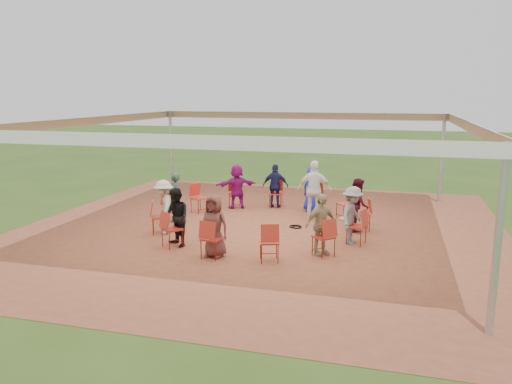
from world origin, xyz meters
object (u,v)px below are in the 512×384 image
(person_seated_7, at_px, (176,218))
(chair_1, at_px, (362,215))
(chair_3, at_px, (314,197))
(chair_12, at_px, (324,237))
(person_seated_8, at_px, (214,226))
(person_seated_0, at_px, (352,215))
(person_seated_2, at_px, (312,189))
(chair_4, at_px, (276,194))
(chair_9, at_px, (172,229))
(person_seated_1, at_px, (358,205))
(chair_10, at_px, (212,239))
(person_seated_9, at_px, (321,224))
(chair_5, at_px, (236,194))
(person_seated_5, at_px, (175,197))
(chair_11, at_px, (269,242))
(chair_0, at_px, (357,227))
(chair_6, at_px, (199,198))
(person_seated_3, at_px, (275,186))
(cable_coil, at_px, (296,227))
(person_seated_4, at_px, (237,186))
(chair_2, at_px, (345,204))
(chair_8, at_px, (160,217))
(person_seated_6, at_px, (164,207))
(standing_person, at_px, (315,190))
(laptop, at_px, (346,216))

(person_seated_7, bearing_deg, chair_1, 68.74)
(chair_3, bearing_deg, chair_1, 152.31)
(chair_12, height_order, person_seated_8, person_seated_8)
(person_seated_0, xyz_separation_m, person_seated_2, (-1.50, 3.13, 0.00))
(chair_4, xyz_separation_m, person_seated_8, (-0.18, -5.32, 0.27))
(chair_9, height_order, person_seated_1, person_seated_1)
(chair_12, distance_m, person_seated_0, 1.32)
(chair_10, bearing_deg, person_seated_2, 83.23)
(person_seated_9, bearing_deg, chair_3, 54.50)
(chair_5, height_order, person_seated_5, person_seated_5)
(chair_4, bearing_deg, person_seated_7, 69.72)
(person_seated_8, bearing_deg, chair_3, 82.92)
(chair_11, height_order, person_seated_9, person_seated_9)
(chair_0, height_order, chair_9, same)
(chair_11, distance_m, person_seated_0, 2.51)
(chair_4, xyz_separation_m, chair_10, (-0.20, -5.44, 0.00))
(chair_0, height_order, chair_6, same)
(person_seated_0, xyz_separation_m, person_seated_7, (-4.09, -1.38, 0.00))
(person_seated_3, bearing_deg, person_seated_1, 138.46)
(cable_coil, bearing_deg, person_seated_4, 141.67)
(chair_12, relative_size, person_seated_7, 0.63)
(chair_10, bearing_deg, chair_2, 69.23)
(chair_8, height_order, person_seated_2, person_seated_2)
(chair_1, distance_m, chair_6, 5.13)
(person_seated_6, distance_m, person_seated_7, 1.25)
(person_seated_9, distance_m, cable_coil, 2.51)
(chair_0, relative_size, chair_10, 1.00)
(chair_11, relative_size, person_seated_0, 0.63)
(chair_10, distance_m, chair_12, 2.55)
(chair_9, height_order, standing_person, standing_person)
(chair_4, xyz_separation_m, person_seated_9, (2.13, -4.54, 0.27))
(person_seated_9, bearing_deg, chair_8, 125.50)
(person_seated_3, bearing_deg, person_seated_5, 41.54)
(chair_4, distance_m, chair_6, 2.55)
(chair_9, height_order, person_seated_4, person_seated_4)
(chair_6, height_order, person_seated_2, person_seated_2)
(chair_5, xyz_separation_m, person_seated_8, (1.06, -4.90, 0.27))
(chair_8, height_order, chair_9, same)
(person_seated_4, xyz_separation_m, person_seated_6, (-0.95, -3.34, 0.00))
(chair_5, distance_m, chair_6, 1.31)
(person_seated_3, distance_m, laptop, 4.18)
(person_seated_3, relative_size, standing_person, 0.82)
(person_seated_3, bearing_deg, chair_0, 125.50)
(chair_4, xyz_separation_m, person_seated_0, (2.75, -3.45, 0.27))
(person_seated_6, bearing_deg, laptop, 69.95)
(chair_8, height_order, chair_12, same)
(chair_6, relative_size, person_seated_2, 0.63)
(chair_9, height_order, person_seated_2, person_seated_2)
(chair_11, bearing_deg, person_seated_4, 96.77)
(laptop, bearing_deg, person_seated_2, 39.41)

